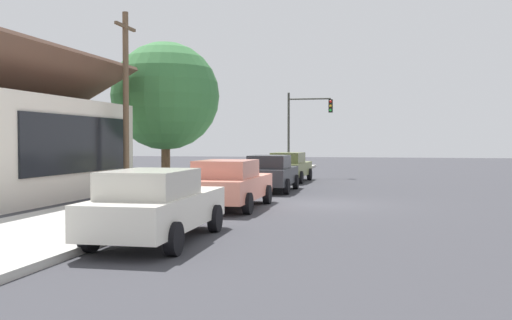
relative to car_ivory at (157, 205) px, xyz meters
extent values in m
plane|color=#38383D|center=(8.41, -2.62, -0.82)|extent=(120.00, 120.00, 0.00)
cube|color=#B2AFA8|center=(8.41, 2.98, -0.74)|extent=(60.00, 4.20, 0.16)
cube|color=silver|center=(0.12, 0.00, -0.14)|extent=(4.92, 1.85, 0.70)
cube|color=beige|center=(-0.37, -0.01, 0.49)|extent=(2.38, 1.58, 0.56)
cylinder|color=black|center=(1.61, 0.91, -0.49)|extent=(0.66, 0.23, 0.66)
cylinder|color=black|center=(1.65, -0.84, -0.49)|extent=(0.66, 0.23, 0.66)
cylinder|color=black|center=(-1.41, 0.85, -0.49)|extent=(0.66, 0.23, 0.66)
cylinder|color=black|center=(-1.38, -0.90, -0.49)|extent=(0.66, 0.23, 0.66)
cube|color=#EA8C75|center=(6.64, 0.09, -0.14)|extent=(4.90, 1.87, 0.70)
cube|color=tan|center=(6.15, 0.09, 0.49)|extent=(2.35, 1.65, 0.56)
cylinder|color=black|center=(8.16, 1.03, -0.49)|extent=(0.66, 0.22, 0.66)
cylinder|color=black|center=(8.16, -0.84, -0.49)|extent=(0.66, 0.22, 0.66)
cylinder|color=black|center=(5.13, 1.03, -0.49)|extent=(0.66, 0.22, 0.66)
cylinder|color=black|center=(5.12, -0.84, -0.49)|extent=(0.66, 0.22, 0.66)
cube|color=#2D3035|center=(13.28, 0.00, -0.14)|extent=(4.55, 1.83, 0.70)
cube|color=#27292D|center=(12.83, -0.01, 0.49)|extent=(2.19, 1.59, 0.56)
cylinder|color=black|center=(14.67, 0.90, -0.49)|extent=(0.66, 0.23, 0.66)
cylinder|color=black|center=(14.69, -0.88, -0.49)|extent=(0.66, 0.23, 0.66)
cylinder|color=black|center=(11.86, 0.87, -0.49)|extent=(0.66, 0.23, 0.66)
cylinder|color=black|center=(11.88, -0.91, -0.49)|extent=(0.66, 0.23, 0.66)
cube|color=olive|center=(19.49, 0.17, -0.14)|extent=(4.92, 1.84, 0.70)
cube|color=#61683C|center=(19.00, 0.18, 0.49)|extent=(2.38, 1.56, 0.56)
cylinder|color=black|center=(21.02, 0.98, -0.49)|extent=(0.67, 0.24, 0.66)
cylinder|color=black|center=(20.98, -0.72, -0.49)|extent=(0.67, 0.24, 0.66)
cylinder|color=black|center=(18.00, 1.06, -0.49)|extent=(0.67, 0.24, 0.66)
cylinder|color=black|center=(17.96, -0.64, -0.49)|extent=(0.67, 0.24, 0.66)
cube|color=silver|center=(8.05, 9.38, 1.08)|extent=(9.50, 6.19, 3.79)
cube|color=black|center=(8.05, 6.25, 1.27)|extent=(7.60, 0.08, 2.12)
cube|color=brown|center=(8.05, 7.84, 3.80)|extent=(10.10, 3.39, 1.90)
cylinder|color=brown|center=(15.76, 5.86, 0.67)|extent=(0.44, 0.44, 2.97)
sphere|color=#38753D|center=(15.76, 5.86, 3.64)|extent=(5.38, 5.38, 5.38)
cylinder|color=#383833|center=(24.15, 0.98, 1.78)|extent=(0.14, 0.14, 5.20)
cylinder|color=#383833|center=(24.15, -0.32, 3.98)|extent=(0.10, 2.60, 0.10)
cube|color=black|center=(24.15, -1.62, 3.53)|extent=(0.28, 0.24, 0.80)
sphere|color=red|center=(24.00, -1.62, 3.79)|extent=(0.16, 0.16, 0.16)
sphere|color=yellow|center=(24.00, -1.62, 3.53)|extent=(0.16, 0.16, 0.16)
sphere|color=green|center=(24.00, -1.62, 3.27)|extent=(0.16, 0.16, 0.16)
cylinder|color=brown|center=(10.57, 5.58, 2.93)|extent=(0.24, 0.24, 7.50)
cube|color=brown|center=(10.57, 5.58, 6.08)|extent=(1.80, 0.12, 0.12)
cylinder|color=red|center=(4.90, 1.58, -0.38)|extent=(0.22, 0.22, 0.55)
sphere|color=red|center=(4.90, 1.58, -0.04)|extent=(0.18, 0.18, 0.18)
camera|label=1|loc=(-12.00, -4.84, 1.39)|focal=41.27mm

